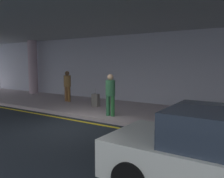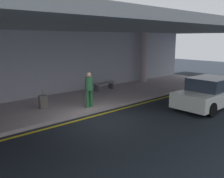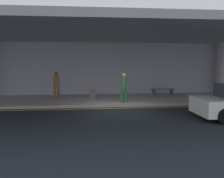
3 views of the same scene
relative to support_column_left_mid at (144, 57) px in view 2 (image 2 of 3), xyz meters
name	(u,v)px [view 2 (image 2 of 3)]	position (x,y,z in m)	size (l,w,h in m)	color
ground_plane	(103,120)	(-8.00, -4.65, -1.97)	(60.00, 60.00, 0.00)	black
sidewalk	(64,104)	(-8.00, -1.55, -1.90)	(26.00, 4.20, 0.15)	#B6A4A7
lane_stripe_yellow	(93,116)	(-8.00, -3.95, -1.97)	(26.00, 0.14, 0.01)	yellow
support_column_left_mid	(144,57)	(0.00, 0.00, 0.00)	(0.62, 0.62, 3.65)	#B7A7AC
ceiling_overhang	(66,26)	(-8.00, -2.05, 1.97)	(28.00, 13.20, 0.30)	gray
terminal_back_wall	(41,65)	(-8.00, 0.70, -0.07)	(26.00, 0.30, 3.80)	#B0B2C0
car_white	(209,93)	(-2.76, -6.64, -1.26)	(4.10, 1.92, 1.50)	white
traveler_with_luggage	(89,87)	(-7.48, -3.05, -0.86)	(0.38, 0.38, 1.68)	#327347
suitcase_upright_primary	(43,102)	(-9.22, -1.74, -1.51)	(0.36, 0.22, 0.90)	#625D56
bench_metal	(104,85)	(-4.35, -0.46, -1.47)	(1.60, 0.50, 0.48)	slate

